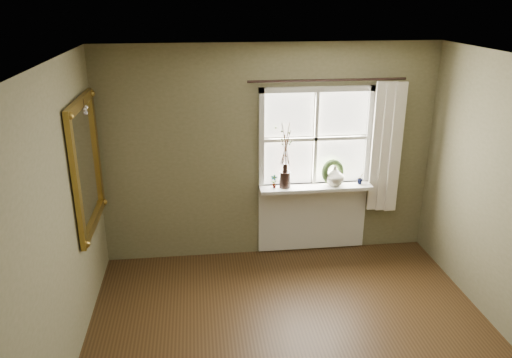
{
  "coord_description": "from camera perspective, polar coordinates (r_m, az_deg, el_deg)",
  "views": [
    {
      "loc": [
        -0.85,
        -3.37,
        3.1
      ],
      "look_at": [
        -0.25,
        1.55,
        1.25
      ],
      "focal_mm": 35.0,
      "sensor_mm": 36.0,
      "label": 1
    }
  ],
  "objects": [
    {
      "name": "window_frame",
      "position": [
        5.99,
        6.81,
        4.6
      ],
      "size": [
        1.36,
        0.06,
        1.24
      ],
      "color": "silver",
      "rests_on": "wall_back"
    },
    {
      "name": "curtain",
      "position": [
        6.18,
        14.59,
        3.47
      ],
      "size": [
        0.36,
        0.12,
        1.59
      ],
      "primitive_type": "cube",
      "color": "silver",
      "rests_on": "wall_back"
    },
    {
      "name": "potted_plant_left",
      "position": [
        5.94,
        2.08,
        -0.27
      ],
      "size": [
        0.1,
        0.08,
        0.16
      ],
      "primitive_type": "imported",
      "rotation": [
        0.0,
        0.0,
        -0.26
      ],
      "color": "#2C401C",
      "rests_on": "window_sill"
    },
    {
      "name": "wall_back",
      "position": [
        6.01,
        1.47,
        2.99
      ],
      "size": [
        4.0,
        0.1,
        2.6
      ],
      "primitive_type": "cube",
      "color": "#6B6646",
      "rests_on": "ground"
    },
    {
      "name": "wall_left",
      "position": [
        4.0,
        -23.85,
        -8.18
      ],
      "size": [
        0.1,
        4.5,
        2.6
      ],
      "primitive_type": "cube",
      "color": "#6B6646",
      "rests_on": "ground"
    },
    {
      "name": "ceiling",
      "position": [
        3.51,
        7.26,
        12.11
      ],
      "size": [
        4.5,
        4.5,
        0.0
      ],
      "primitive_type": "plane",
      "color": "silver",
      "rests_on": "ground"
    },
    {
      "name": "gilt_mirror",
      "position": [
        5.29,
        -18.8,
        1.56
      ],
      "size": [
        0.1,
        1.13,
        1.35
      ],
      "color": "white",
      "rests_on": "wall_left"
    },
    {
      "name": "dark_jug",
      "position": [
        5.96,
        3.32,
        -0.06
      ],
      "size": [
        0.17,
        0.17,
        0.2
      ],
      "primitive_type": "cylinder",
      "rotation": [
        0.0,
        0.0,
        0.37
      ],
      "color": "black",
      "rests_on": "window_sill"
    },
    {
      "name": "window_sill",
      "position": [
        6.07,
        6.83,
        -0.95
      ],
      "size": [
        1.36,
        0.26,
        0.04
      ],
      "primitive_type": "cube",
      "color": "silver",
      "rests_on": "wall_back"
    },
    {
      "name": "potted_plant_right",
      "position": [
        6.19,
        11.86,
        0.11
      ],
      "size": [
        0.1,
        0.09,
        0.15
      ],
      "primitive_type": "imported",
      "rotation": [
        0.0,
        0.0,
        0.39
      ],
      "color": "#2C401C",
      "rests_on": "window_sill"
    },
    {
      "name": "window_apron",
      "position": [
        6.34,
        6.43,
        -4.29
      ],
      "size": [
        1.36,
        0.04,
        0.88
      ],
      "primitive_type": "cube",
      "color": "silver",
      "rests_on": "ground"
    },
    {
      "name": "wreath",
      "position": [
        6.11,
        8.75,
        0.5
      ],
      "size": [
        0.35,
        0.25,
        0.32
      ],
      "primitive_type": "torus",
      "rotation": [
        1.36,
        0.0,
        0.38
      ],
      "color": "#2C401C",
      "rests_on": "window_sill"
    },
    {
      "name": "cream_vase",
      "position": [
        6.08,
        8.98,
        0.4
      ],
      "size": [
        0.3,
        0.3,
        0.24
      ],
      "primitive_type": "imported",
      "rotation": [
        0.0,
        0.0,
        -0.33
      ],
      "color": "beige",
      "rests_on": "window_sill"
    },
    {
      "name": "curtain_rod",
      "position": [
        5.81,
        8.22,
        11.12
      ],
      "size": [
        1.84,
        0.03,
        0.03
      ],
      "primitive_type": "cylinder",
      "rotation": [
        0.0,
        1.57,
        0.0
      ],
      "color": "black",
      "rests_on": "wall_back"
    }
  ]
}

